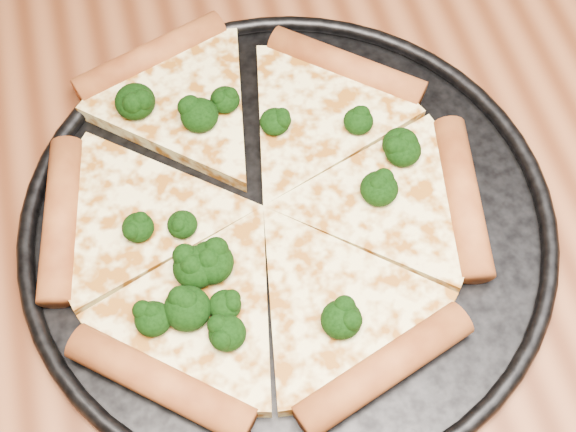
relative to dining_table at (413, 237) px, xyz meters
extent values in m
plane|color=brown|center=(0.00, 0.00, -0.66)|extent=(4.00, 4.00, 0.00)
cube|color=brown|center=(0.00, 0.00, 0.07)|extent=(1.20, 0.90, 0.04)
cylinder|color=black|center=(-0.12, -0.01, 0.09)|extent=(0.39, 0.39, 0.01)
torus|color=black|center=(-0.12, -0.01, 0.10)|extent=(0.40, 0.40, 0.01)
cylinder|color=#AE5C2B|center=(-0.04, 0.11, 0.11)|extent=(0.12, 0.11, 0.03)
cylinder|color=#AE5C2B|center=(-0.19, 0.16, 0.11)|extent=(0.14, 0.07, 0.03)
cylinder|color=#AE5C2B|center=(-0.28, 0.03, 0.11)|extent=(0.05, 0.14, 0.03)
cylinder|color=#AE5C2B|center=(-0.23, -0.11, 0.11)|extent=(0.12, 0.11, 0.03)
cylinder|color=#AE5C2B|center=(-0.08, -0.14, 0.11)|extent=(0.14, 0.07, 0.03)
cylinder|color=#AE5C2B|center=(0.01, -0.03, 0.11)|extent=(0.05, 0.14, 0.03)
ellipsoid|color=black|center=(-0.20, -0.07, 0.12)|extent=(0.03, 0.03, 0.02)
ellipsoid|color=black|center=(-0.16, 0.09, 0.12)|extent=(0.03, 0.03, 0.02)
ellipsoid|color=black|center=(-0.11, 0.07, 0.12)|extent=(0.02, 0.02, 0.02)
ellipsoid|color=black|center=(-0.18, -0.07, 0.12)|extent=(0.02, 0.02, 0.02)
ellipsoid|color=black|center=(-0.10, -0.10, 0.12)|extent=(0.03, 0.03, 0.02)
ellipsoid|color=black|center=(-0.04, 0.05, 0.12)|extent=(0.02, 0.02, 0.02)
ellipsoid|color=black|center=(-0.14, 0.10, 0.12)|extent=(0.02, 0.02, 0.02)
ellipsoid|color=black|center=(-0.18, -0.09, 0.12)|extent=(0.03, 0.03, 0.02)
ellipsoid|color=black|center=(-0.18, -0.04, 0.12)|extent=(0.03, 0.03, 0.02)
ellipsoid|color=black|center=(-0.19, 0.00, 0.12)|extent=(0.02, 0.02, 0.02)
ellipsoid|color=black|center=(-0.02, 0.02, 0.12)|extent=(0.03, 0.03, 0.02)
ellipsoid|color=black|center=(-0.23, -0.07, 0.12)|extent=(0.03, 0.03, 0.02)
ellipsoid|color=black|center=(-0.05, -0.01, 0.12)|extent=(0.03, 0.03, 0.02)
ellipsoid|color=black|center=(-0.23, 0.00, 0.12)|extent=(0.02, 0.02, 0.02)
ellipsoid|color=black|center=(-0.19, -0.04, 0.12)|extent=(0.03, 0.03, 0.02)
ellipsoid|color=black|center=(-0.02, 0.02, 0.12)|extent=(0.03, 0.03, 0.02)
ellipsoid|color=black|center=(-0.21, 0.11, 0.12)|extent=(0.03, 0.03, 0.02)
camera|label=1|loc=(-0.19, -0.30, 0.64)|focal=51.01mm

